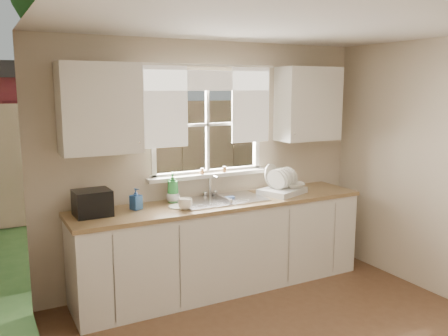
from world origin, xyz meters
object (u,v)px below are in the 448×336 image
soap_bottle_a (173,187)px  cup (185,204)px  black_appliance (92,203)px  dish_rack (282,187)px

soap_bottle_a → cup: size_ratio=2.25×
black_appliance → soap_bottle_a: bearing=6.5°
soap_bottle_a → black_appliance: bearing=-147.9°
cup → dish_rack: bearing=7.4°
soap_bottle_a → dish_rack: bearing=15.4°
dish_rack → soap_bottle_a: 1.19m
dish_rack → black_appliance: size_ratio=1.79×
dish_rack → cup: size_ratio=4.16×
dish_rack → cup: 1.18m
soap_bottle_a → cup: 0.32m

